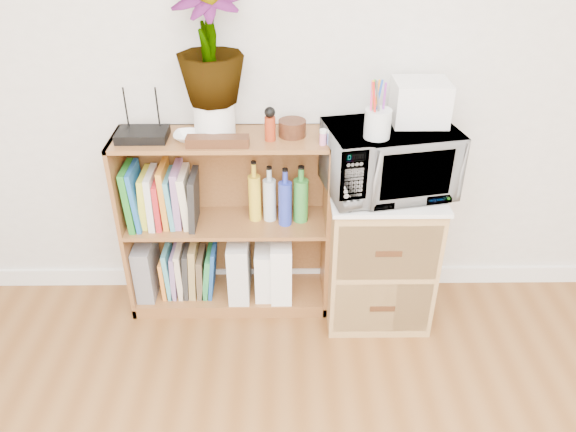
{
  "coord_description": "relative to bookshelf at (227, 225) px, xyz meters",
  "views": [
    {
      "loc": [
        -0.07,
        -0.24,
        1.97
      ],
      "look_at": [
        -0.05,
        1.95,
        0.62
      ],
      "focal_mm": 35.0,
      "sensor_mm": 36.0,
      "label": 1
    }
  ],
  "objects": [
    {
      "name": "skirting_board",
      "position": [
        0.35,
        0.14,
        -0.42
      ],
      "size": [
        4.0,
        0.02,
        0.1
      ],
      "primitive_type": "cube",
      "color": "white",
      "rests_on": "ground"
    },
    {
      "name": "bookshelf",
      "position": [
        0.0,
        0.0,
        0.0
      ],
      "size": [
        1.0,
        0.3,
        0.95
      ],
      "primitive_type": "cube",
      "color": "brown",
      "rests_on": "ground"
    },
    {
      "name": "wicker_unit",
      "position": [
        0.75,
        -0.08,
        -0.12
      ],
      "size": [
        0.5,
        0.45,
        0.7
      ],
      "primitive_type": "cube",
      "color": "#9E7542",
      "rests_on": "ground"
    },
    {
      "name": "microwave",
      "position": [
        0.75,
        -0.08,
        0.4
      ],
      "size": [
        0.62,
        0.48,
        0.31
      ],
      "primitive_type": "imported",
      "rotation": [
        0.0,
        0.0,
        0.2
      ],
      "color": "white",
      "rests_on": "wicker_unit"
    },
    {
      "name": "pen_cup",
      "position": [
        0.67,
        -0.19,
        0.61
      ],
      "size": [
        0.11,
        0.11,
        0.12
      ],
      "primitive_type": "cylinder",
      "color": "silver",
      "rests_on": "microwave"
    },
    {
      "name": "small_appliance",
      "position": [
        0.87,
        -0.02,
        0.64
      ],
      "size": [
        0.23,
        0.2,
        0.19
      ],
      "primitive_type": "cube",
      "color": "white",
      "rests_on": "microwave"
    },
    {
      "name": "router",
      "position": [
        -0.35,
        -0.02,
        0.5
      ],
      "size": [
        0.22,
        0.15,
        0.04
      ],
      "primitive_type": "cube",
      "color": "black",
      "rests_on": "bookshelf"
    },
    {
      "name": "white_bowl",
      "position": [
        -0.14,
        -0.03,
        0.49
      ],
      "size": [
        0.13,
        0.13,
        0.03
      ],
      "primitive_type": "imported",
      "color": "white",
      "rests_on": "bookshelf"
    },
    {
      "name": "plant_pot",
      "position": [
        -0.03,
        0.02,
        0.55
      ],
      "size": [
        0.18,
        0.18,
        0.16
      ],
      "primitive_type": "cylinder",
      "color": "white",
      "rests_on": "bookshelf"
    },
    {
      "name": "potted_plant",
      "position": [
        -0.03,
        0.02,
        0.89
      ],
      "size": [
        0.29,
        0.29,
        0.52
      ],
      "primitive_type": "imported",
      "color": "#2C7031",
      "rests_on": "plant_pot"
    },
    {
      "name": "trinket_box",
      "position": [
        -0.01,
        -0.1,
        0.5
      ],
      "size": [
        0.27,
        0.07,
        0.04
      ],
      "primitive_type": "cube",
      "color": "#34180E",
      "rests_on": "bookshelf"
    },
    {
      "name": "kokeshi_doll",
      "position": [
        0.22,
        -0.04,
        0.53
      ],
      "size": [
        0.05,
        0.05,
        0.11
      ],
      "primitive_type": "cylinder",
      "color": "maroon",
      "rests_on": "bookshelf"
    },
    {
      "name": "wooden_bowl",
      "position": [
        0.32,
        0.01,
        0.51
      ],
      "size": [
        0.12,
        0.12,
        0.07
      ],
      "primitive_type": "cylinder",
      "color": "#33190E",
      "rests_on": "bookshelf"
    },
    {
      "name": "paint_jars",
      "position": [
        0.49,
        -0.09,
        0.51
      ],
      "size": [
        0.12,
        0.04,
        0.06
      ],
      "primitive_type": "cube",
      "color": "pink",
      "rests_on": "bookshelf"
    },
    {
      "name": "file_box",
      "position": [
        -0.43,
        0.0,
        -0.25
      ],
      "size": [
        0.09,
        0.24,
        0.3
      ],
      "primitive_type": "cube",
      "color": "slate",
      "rests_on": "bookshelf"
    },
    {
      "name": "magazine_holder_left",
      "position": [
        0.05,
        -0.01,
        -0.24
      ],
      "size": [
        0.1,
        0.26,
        0.33
      ],
      "primitive_type": "cube",
      "color": "silver",
      "rests_on": "bookshelf"
    },
    {
      "name": "magazine_holder_mid",
      "position": [
        0.18,
        -0.01,
        -0.26
      ],
      "size": [
        0.09,
        0.22,
        0.28
      ],
      "primitive_type": "cube",
      "color": "white",
      "rests_on": "bookshelf"
    },
    {
      "name": "magazine_holder_right",
      "position": [
        0.27,
        -0.01,
        -0.24
      ],
      "size": [
        0.1,
        0.26,
        0.33
      ],
      "primitive_type": "cube",
      "color": "white",
      "rests_on": "bookshelf"
    },
    {
      "name": "cookbooks",
      "position": [
        -0.3,
        0.0,
        0.16
      ],
      "size": [
        0.34,
        0.2,
        0.31
      ],
      "color": "#207924",
      "rests_on": "bookshelf"
    },
    {
      "name": "liquor_bottles",
      "position": [
        0.26,
        0.0,
        0.17
      ],
      "size": [
        0.29,
        0.07,
        0.3
      ],
      "color": "yellow",
      "rests_on": "bookshelf"
    },
    {
      "name": "lower_books",
      "position": [
        -0.21,
        0.0,
        -0.27
      ],
      "size": [
        0.29,
        0.19,
        0.3
      ],
      "color": "orange",
      "rests_on": "bookshelf"
    }
  ]
}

